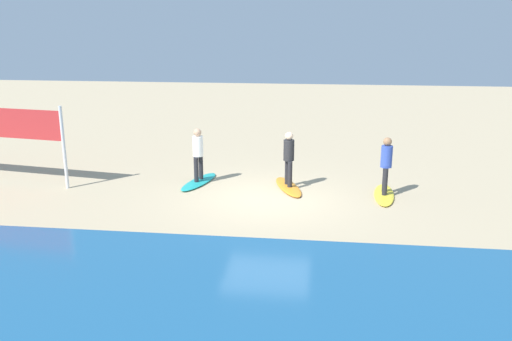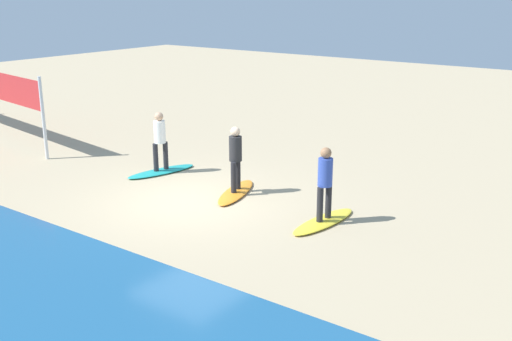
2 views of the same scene
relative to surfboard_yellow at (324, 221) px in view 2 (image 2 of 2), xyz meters
name	(u,v)px [view 2 (image 2 of 2)]	position (x,y,z in m)	size (l,w,h in m)	color
ground_plane	(192,201)	(3.31, 0.65, -0.04)	(60.00, 60.00, 0.00)	tan
surfboard_yellow	(324,221)	(0.00, 0.00, 0.00)	(2.10, 0.56, 0.09)	yellow
surfer_yellow	(325,179)	(0.00, 0.00, 0.99)	(0.32, 0.46, 1.64)	#232328
surfboard_orange	(236,192)	(2.79, -0.43, 0.00)	(2.10, 0.56, 0.09)	orange
surfer_orange	(236,154)	(2.79, -0.43, 0.99)	(0.32, 0.44, 1.64)	#232328
surfboard_teal	(161,171)	(5.60, -0.62, 0.00)	(2.10, 0.56, 0.09)	teal
surfer_teal	(160,137)	(5.60, -0.62, 0.99)	(0.32, 0.45, 1.64)	#232328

